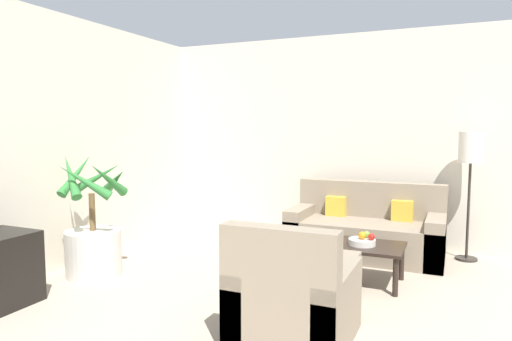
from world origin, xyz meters
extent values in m
cube|color=beige|center=(0.00, 6.30, 1.35)|extent=(7.74, 0.06, 2.70)
cylinder|color=beige|center=(-2.60, 3.87, 0.23)|extent=(0.56, 0.56, 0.46)
cylinder|color=brown|center=(-2.60, 3.87, 0.65)|extent=(0.06, 0.06, 0.38)
cone|color=#2D7533|center=(-2.37, 3.87, 1.00)|extent=(0.10, 0.50, 0.39)
cone|color=#2D7533|center=(-2.47, 4.08, 0.96)|extent=(0.51, 0.35, 0.32)
cone|color=#2D7533|center=(-2.71, 4.07, 0.98)|extent=(0.50, 0.35, 0.36)
cone|color=#2D7533|center=(-2.80, 3.87, 1.02)|extent=(0.10, 0.47, 0.43)
cone|color=#2D7533|center=(-2.69, 3.70, 1.03)|extent=(0.45, 0.32, 0.45)
cone|color=#2D7533|center=(-2.48, 3.67, 0.99)|extent=(0.49, 0.34, 0.38)
cube|color=gray|center=(-0.18, 5.65, 0.21)|extent=(1.75, 0.81, 0.42)
cube|color=gray|center=(-0.18, 5.98, 0.63)|extent=(1.75, 0.16, 0.43)
cube|color=gray|center=(-0.95, 5.65, 0.27)|extent=(0.20, 0.81, 0.54)
cube|color=gray|center=(0.60, 5.65, 0.27)|extent=(0.20, 0.81, 0.54)
cube|color=gold|center=(-0.57, 5.86, 0.54)|extent=(0.24, 0.12, 0.24)
cube|color=gold|center=(0.22, 5.86, 0.54)|extent=(0.24, 0.12, 0.24)
cylinder|color=#2D2823|center=(0.92, 5.98, 0.01)|extent=(0.24, 0.24, 0.03)
cylinder|color=#2D2823|center=(0.92, 5.98, 0.57)|extent=(0.03, 0.03, 1.09)
cylinder|color=silver|center=(0.92, 5.98, 1.29)|extent=(0.27, 0.27, 0.35)
cylinder|color=black|center=(-0.42, 4.48, 0.18)|extent=(0.05, 0.05, 0.35)
cylinder|color=black|center=(0.31, 4.48, 0.18)|extent=(0.05, 0.05, 0.35)
cylinder|color=black|center=(-0.42, 4.97, 0.18)|extent=(0.05, 0.05, 0.35)
cylinder|color=black|center=(0.31, 4.97, 0.18)|extent=(0.05, 0.05, 0.35)
cube|color=black|center=(-0.05, 4.73, 0.37)|extent=(0.83, 0.58, 0.03)
cylinder|color=beige|center=(-0.03, 4.70, 0.41)|extent=(0.26, 0.26, 0.06)
sphere|color=red|center=(0.06, 4.69, 0.47)|extent=(0.06, 0.06, 0.06)
sphere|color=olive|center=(0.00, 4.76, 0.47)|extent=(0.07, 0.07, 0.07)
sphere|color=orange|center=(-0.03, 4.69, 0.48)|extent=(0.07, 0.07, 0.07)
cube|color=gray|center=(-0.24, 3.35, 0.22)|extent=(0.79, 0.81, 0.44)
cube|color=gray|center=(-0.24, 3.02, 0.66)|extent=(0.79, 0.16, 0.44)
cube|color=gray|center=(-0.55, 3.35, 0.27)|extent=(0.16, 0.81, 0.54)
cube|color=gray|center=(0.07, 3.35, 0.27)|extent=(0.16, 0.81, 0.54)
cube|color=gray|center=(-0.30, 4.10, 0.21)|extent=(0.67, 0.53, 0.41)
camera|label=1|loc=(0.77, 0.36, 1.51)|focal=32.00mm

